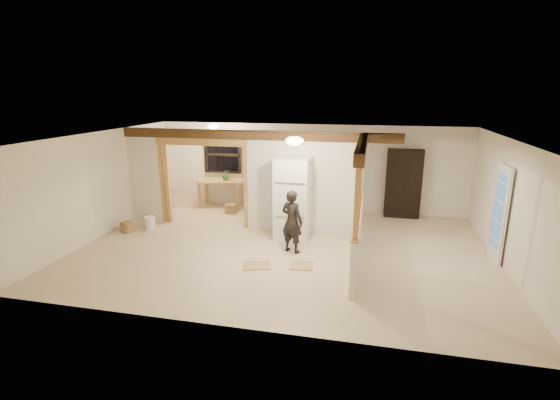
% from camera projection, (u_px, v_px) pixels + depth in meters
% --- Properties ---
extents(floor, '(9.00, 6.50, 0.01)m').
position_uv_depth(floor, '(284.00, 248.00, 9.11)').
color(floor, beige).
rests_on(floor, ground).
extents(ceiling, '(9.00, 6.50, 0.01)m').
position_uv_depth(ceiling, '(285.00, 136.00, 8.46)').
color(ceiling, white).
extents(wall_back, '(9.00, 0.01, 2.50)m').
position_uv_depth(wall_back, '(308.00, 167.00, 11.85)').
color(wall_back, silver).
rests_on(wall_back, floor).
extents(wall_front, '(9.00, 0.01, 2.50)m').
position_uv_depth(wall_front, '(237.00, 250.00, 5.72)').
color(wall_front, silver).
rests_on(wall_front, floor).
extents(wall_left, '(0.01, 6.50, 2.50)m').
position_uv_depth(wall_left, '(102.00, 184.00, 9.74)').
color(wall_left, silver).
rests_on(wall_left, floor).
extents(wall_right, '(0.01, 6.50, 2.50)m').
position_uv_depth(wall_right, '(512.00, 207.00, 7.83)').
color(wall_right, silver).
rests_on(wall_right, floor).
extents(partition_left_stub, '(0.90, 0.12, 2.50)m').
position_uv_depth(partition_left_stub, '(145.00, 175.00, 10.77)').
color(partition_left_stub, silver).
rests_on(partition_left_stub, floor).
extents(partition_center, '(2.80, 0.12, 2.50)m').
position_uv_depth(partition_center, '(303.00, 183.00, 9.87)').
color(partition_center, silver).
rests_on(partition_center, floor).
extents(doorway_frame, '(2.46, 0.14, 2.20)m').
position_uv_depth(doorway_frame, '(203.00, 184.00, 10.46)').
color(doorway_frame, tan).
rests_on(doorway_frame, floor).
extents(header_beam_back, '(7.00, 0.18, 0.22)m').
position_uv_depth(header_beam_back, '(255.00, 135.00, 9.83)').
color(header_beam_back, '#4F331B').
rests_on(header_beam_back, ceiling).
extents(header_beam_right, '(0.18, 3.30, 0.22)m').
position_uv_depth(header_beam_right, '(362.00, 147.00, 7.77)').
color(header_beam_right, '#4F331B').
rests_on(header_beam_right, ceiling).
extents(pony_wall, '(0.12, 3.20, 1.00)m').
position_uv_depth(pony_wall, '(357.00, 239.00, 8.27)').
color(pony_wall, silver).
rests_on(pony_wall, floor).
extents(stud_partition, '(0.14, 3.20, 1.32)m').
position_uv_depth(stud_partition, '(360.00, 184.00, 7.96)').
color(stud_partition, tan).
rests_on(stud_partition, pony_wall).
extents(window_back, '(1.12, 0.10, 1.10)m').
position_uv_depth(window_back, '(222.00, 155.00, 12.24)').
color(window_back, black).
rests_on(window_back, wall_back).
extents(french_door, '(0.12, 0.86, 2.00)m').
position_uv_depth(french_door, '(499.00, 213.00, 8.29)').
color(french_door, white).
rests_on(french_door, floor).
extents(ceiling_dome_main, '(0.36, 0.36, 0.16)m').
position_uv_depth(ceiling_dome_main, '(294.00, 141.00, 7.93)').
color(ceiling_dome_main, '#FFEABF').
rests_on(ceiling_dome_main, ceiling).
extents(ceiling_dome_util, '(0.32, 0.32, 0.14)m').
position_uv_depth(ceiling_dome_util, '(213.00, 126.00, 11.16)').
color(ceiling_dome_util, '#FFEABF').
rests_on(ceiling_dome_util, ceiling).
extents(hanging_bulb, '(0.07, 0.07, 0.07)m').
position_uv_depth(hanging_bulb, '(222.00, 140.00, 10.47)').
color(hanging_bulb, '#FFD88C').
rests_on(hanging_bulb, ceiling).
extents(refrigerator, '(0.79, 0.77, 1.93)m').
position_uv_depth(refrigerator, '(293.00, 198.00, 9.56)').
color(refrigerator, silver).
rests_on(refrigerator, floor).
extents(woman, '(0.60, 0.50, 1.40)m').
position_uv_depth(woman, '(292.00, 221.00, 8.73)').
color(woman, black).
rests_on(woman, floor).
extents(work_table, '(1.44, 0.93, 0.84)m').
position_uv_depth(work_table, '(222.00, 193.00, 12.24)').
color(work_table, tan).
rests_on(work_table, floor).
extents(potted_plant, '(0.37, 0.34, 0.34)m').
position_uv_depth(potted_plant, '(226.00, 175.00, 12.00)').
color(potted_plant, '#336F2C').
rests_on(potted_plant, work_table).
extents(shop_vac, '(0.44, 0.44, 0.52)m').
position_uv_depth(shop_vac, '(166.00, 199.00, 12.25)').
color(shop_vac, red).
rests_on(shop_vac, floor).
extents(bookshelf, '(0.95, 0.32, 1.90)m').
position_uv_depth(bookshelf, '(403.00, 184.00, 11.14)').
color(bookshelf, black).
rests_on(bookshelf, floor).
extents(bucket, '(0.27, 0.27, 0.33)m').
position_uv_depth(bucket, '(150.00, 223.00, 10.32)').
color(bucket, silver).
rests_on(bucket, floor).
extents(box_util_a, '(0.33, 0.29, 0.26)m').
position_uv_depth(box_util_a, '(231.00, 209.00, 11.69)').
color(box_util_a, '#936F47').
rests_on(box_util_a, floor).
extents(box_util_b, '(0.34, 0.34, 0.25)m').
position_uv_depth(box_util_b, '(158.00, 213.00, 11.27)').
color(box_util_b, '#936F47').
rests_on(box_util_b, floor).
extents(box_front, '(0.37, 0.34, 0.24)m').
position_uv_depth(box_front, '(128.00, 227.00, 10.15)').
color(box_front, '#936F47').
rests_on(box_front, floor).
extents(floor_panel_near, '(0.51, 0.51, 0.02)m').
position_uv_depth(floor_panel_near, '(302.00, 265.00, 8.20)').
color(floor_panel_near, tan).
rests_on(floor_panel_near, floor).
extents(floor_panel_far, '(0.66, 0.58, 0.02)m').
position_uv_depth(floor_panel_far, '(257.00, 265.00, 8.19)').
color(floor_panel_far, tan).
rests_on(floor_panel_far, floor).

